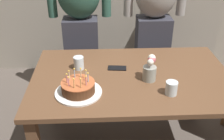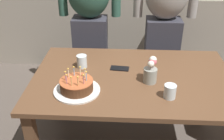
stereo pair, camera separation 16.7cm
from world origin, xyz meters
TOP-DOWN VIEW (x-y plane):
  - dining_table at (0.00, 0.00)m, footprint 1.50×0.96m
  - birthday_cake at (-0.39, -0.22)m, footprint 0.32×0.32m
  - water_glass_near at (0.23, -0.26)m, footprint 0.08×0.08m
  - water_glass_far at (-0.40, 0.13)m, footprint 0.08×0.08m
  - cell_phone at (-0.10, 0.11)m, footprint 0.15×0.09m
  - flower_vase at (0.12, -0.06)m, footprint 0.10×0.10m
  - person_man_bearded at (-0.43, 0.81)m, footprint 0.61×0.27m
  - person_woman_cardigan at (0.31, 0.81)m, footprint 0.61×0.27m
  - shelf_cabinet at (0.79, 1.33)m, footprint 0.75×0.30m

SIDE VIEW (x-z plane):
  - shelf_cabinet at x=0.79m, z-range -0.13..1.17m
  - dining_table at x=0.00m, z-range 0.27..1.01m
  - cell_phone at x=-0.10m, z-range 0.74..0.75m
  - birthday_cake at x=-0.39m, z-range 0.70..0.86m
  - water_glass_near at x=0.23m, z-range 0.74..0.83m
  - water_glass_far at x=-0.40m, z-range 0.74..0.84m
  - flower_vase at x=0.12m, z-range 0.73..0.93m
  - person_man_bearded at x=-0.43m, z-range 0.04..1.70m
  - person_woman_cardigan at x=0.31m, z-range 0.04..1.70m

